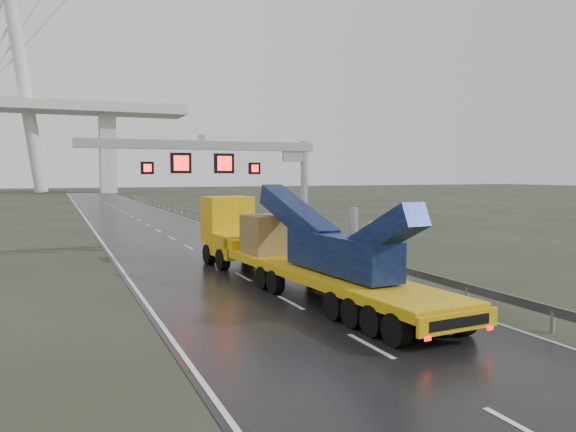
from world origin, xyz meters
name	(u,v)px	position (x,y,z in m)	size (l,w,h in m)	color
ground	(338,329)	(0.00, 0.00, 0.00)	(400.00, 400.00, 0.00)	#252B1E
road	(148,225)	(0.00, 40.00, 0.01)	(11.00, 200.00, 0.02)	black
guardrail	(238,225)	(6.10, 30.00, 0.70)	(0.20, 140.00, 1.40)	gray
sign_gantry	(235,165)	(2.10, 17.99, 5.61)	(14.90, 1.20, 7.42)	silver
heavy_haul_truck	(281,245)	(1.19, 7.92, 1.76)	(4.25, 19.54, 4.56)	#E4BA0C
exit_sign_pair	(380,234)	(8.16, 10.59, 1.75)	(1.46, 0.08, 2.50)	#9FA3A8
striped_barrier	(326,243)	(7.71, 16.32, 0.58)	(0.69, 0.37, 1.16)	red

